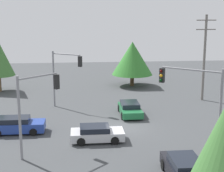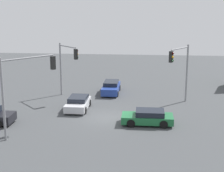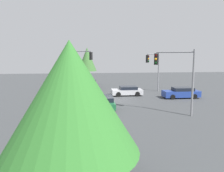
# 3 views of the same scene
# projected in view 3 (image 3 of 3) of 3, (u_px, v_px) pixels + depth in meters

# --- Properties ---
(ground_plane) EXTENTS (80.00, 80.00, 0.00)m
(ground_plane) POSITION_uv_depth(u_px,v_px,m) (113.00, 100.00, 26.09)
(ground_plane) COLOR #424447
(sedan_green) EXTENTS (2.03, 4.25, 1.22)m
(sedan_green) POSITION_uv_depth(u_px,v_px,m) (104.00, 102.00, 22.35)
(sedan_green) COLOR #1E6638
(sedan_green) RESTS_ON ground_plane
(sedan_blue) EXTENTS (4.52, 1.89, 1.34)m
(sedan_blue) POSITION_uv_depth(u_px,v_px,m) (181.00, 93.00, 27.50)
(sedan_blue) COLOR #233D93
(sedan_blue) RESTS_ON ground_plane
(sedan_silver) EXTENTS (4.08, 2.01, 1.22)m
(sedan_silver) POSITION_uv_depth(u_px,v_px,m) (127.00, 91.00, 29.24)
(sedan_silver) COLOR silver
(sedan_silver) RESTS_ON ground_plane
(sedan_dark) EXTENTS (1.99, 4.45, 1.43)m
(sedan_dark) POSITION_uv_depth(u_px,v_px,m) (91.00, 84.00, 35.42)
(sedan_dark) COLOR black
(sedan_dark) RESTS_ON ground_plane
(traffic_signal_main) EXTENTS (3.07, 2.14, 5.87)m
(traffic_signal_main) POSITION_uv_depth(u_px,v_px,m) (177.00, 70.00, 19.49)
(traffic_signal_main) COLOR gray
(traffic_signal_main) RESTS_ON ground_plane
(traffic_signal_cross) EXTENTS (2.66, 2.53, 5.74)m
(traffic_signal_cross) POSITION_uv_depth(u_px,v_px,m) (154.00, 65.00, 31.18)
(traffic_signal_cross) COLOR gray
(traffic_signal_cross) RESTS_ON ground_plane
(traffic_signal_aux) EXTENTS (3.65, 3.14, 6.12)m
(traffic_signal_aux) POSITION_uv_depth(u_px,v_px,m) (77.00, 63.00, 30.57)
(traffic_signal_aux) COLOR gray
(traffic_signal_aux) RESTS_ON ground_plane
(electrical_cabinet) EXTENTS (1.16, 0.66, 1.28)m
(electrical_cabinet) POSITION_uv_depth(u_px,v_px,m) (48.00, 87.00, 32.48)
(electrical_cabinet) COLOR #9EA0A3
(electrical_cabinet) RESTS_ON ground_plane
(tree_far) EXTENTS (3.37, 3.37, 6.73)m
(tree_far) POSITION_uv_depth(u_px,v_px,m) (87.00, 60.00, 39.47)
(tree_far) COLOR #4C3823
(tree_far) RESTS_ON ground_plane
(tree_left) EXTENTS (5.44, 5.44, 5.95)m
(tree_left) POSITION_uv_depth(u_px,v_px,m) (71.00, 97.00, 8.47)
(tree_left) COLOR #4C3823
(tree_left) RESTS_ON ground_plane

